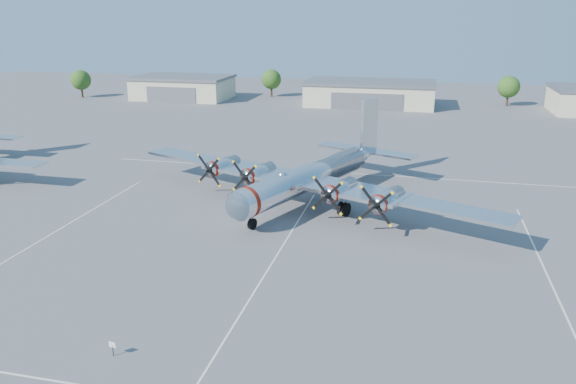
% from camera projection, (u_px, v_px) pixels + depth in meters
% --- Properties ---
extents(ground, '(260.00, 260.00, 0.00)m').
position_uv_depth(ground, '(283.00, 245.00, 50.57)').
color(ground, '#555558').
rests_on(ground, ground).
extents(parking_lines, '(60.00, 50.08, 0.01)m').
position_uv_depth(parking_lines, '(278.00, 253.00, 48.95)').
color(parking_lines, silver).
rests_on(parking_lines, ground).
extents(hangar_west, '(22.60, 14.60, 5.40)m').
position_uv_depth(hangar_west, '(183.00, 87.00, 135.53)').
color(hangar_west, beige).
rests_on(hangar_west, ground).
extents(hangar_center, '(28.60, 14.60, 5.40)m').
position_uv_depth(hangar_center, '(370.00, 93.00, 125.69)').
color(hangar_center, beige).
rests_on(hangar_center, ground).
extents(tree_far_west, '(4.80, 4.80, 6.64)m').
position_uv_depth(tree_far_west, '(81.00, 80.00, 136.86)').
color(tree_far_west, '#382619').
rests_on(tree_far_west, ground).
extents(tree_west, '(4.80, 4.80, 6.64)m').
position_uv_depth(tree_west, '(271.00, 79.00, 138.14)').
color(tree_west, '#382619').
rests_on(tree_west, ground).
extents(tree_east, '(4.80, 4.80, 6.64)m').
position_uv_depth(tree_east, '(509.00, 87.00, 124.26)').
color(tree_east, '#382619').
rests_on(tree_east, ground).
extents(main_bomber_b29, '(52.73, 45.09, 9.84)m').
position_uv_depth(main_bomber_b29, '(312.00, 201.00, 62.35)').
color(main_bomber_b29, silver).
rests_on(main_bomber_b29, ground).
extents(info_placard, '(0.50, 0.13, 0.96)m').
position_uv_depth(info_placard, '(112.00, 346.00, 34.08)').
color(info_placard, black).
rests_on(info_placard, ground).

